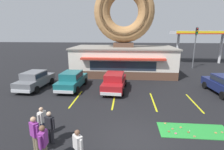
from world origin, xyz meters
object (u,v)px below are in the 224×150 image
(golf_ball, at_px, (190,131))
(car_grey, at_px, (35,79))
(car_red, at_px, (114,81))
(pedestrian_beanie_man, at_px, (43,143))
(car_teal, at_px, (72,79))
(trash_bin, at_px, (78,74))
(pedestrian_hooded_kid, at_px, (78,147))
(pedestrian_leather_jacket_man, at_px, (50,126))
(pedestrian_blue_sweater_man, at_px, (42,120))
(traffic_light_pole, at_px, (195,42))
(pedestrian_clipboard_woman, at_px, (35,133))

(golf_ball, bearing_deg, car_grey, 151.66)
(car_red, bearing_deg, pedestrian_beanie_man, -102.68)
(golf_ball, relative_size, pedestrian_beanie_man, 0.02)
(car_teal, height_order, trash_bin, car_teal)
(golf_ball, xyz_separation_m, pedestrian_hooded_kid, (-5.19, -2.86, 0.81))
(pedestrian_hooded_kid, relative_size, pedestrian_leather_jacket_man, 0.98)
(pedestrian_blue_sweater_man, height_order, pedestrian_hooded_kid, pedestrian_hooded_kid)
(pedestrian_blue_sweater_man, distance_m, pedestrian_leather_jacket_man, 0.84)
(golf_ball, distance_m, pedestrian_blue_sweater_man, 7.64)
(pedestrian_blue_sweater_man, relative_size, pedestrian_leather_jacket_man, 0.97)
(pedestrian_hooded_kid, bearing_deg, car_red, 85.54)
(car_teal, bearing_deg, car_red, -2.36)
(pedestrian_beanie_man, xyz_separation_m, traffic_light_pole, (12.69, 20.10, 2.77))
(car_grey, xyz_separation_m, car_teal, (3.48, 0.17, 0.00))
(golf_ball, xyz_separation_m, traffic_light_pole, (6.13, 17.24, 3.66))
(pedestrian_clipboard_woman, xyz_separation_m, traffic_light_pole, (13.34, 19.55, 2.74))
(car_red, xyz_separation_m, pedestrian_hooded_kid, (-0.72, -9.28, -0.01))
(car_grey, bearing_deg, pedestrian_clipboard_woman, -61.79)
(car_grey, bearing_deg, pedestrian_hooded_kid, -54.18)
(pedestrian_clipboard_woman, xyz_separation_m, trash_bin, (-1.71, 12.44, -0.47))
(trash_bin, bearing_deg, pedestrian_hooded_kid, -74.00)
(golf_ball, xyz_separation_m, car_red, (-4.47, 6.42, 0.82))
(pedestrian_leather_jacket_man, bearing_deg, car_red, 73.06)
(car_teal, bearing_deg, pedestrian_hooded_kid, -71.19)
(car_teal, bearing_deg, trash_bin, 98.18)
(car_grey, distance_m, pedestrian_beanie_man, 10.70)
(golf_ball, relative_size, car_grey, 0.01)
(pedestrian_blue_sweater_man, bearing_deg, trash_bin, 97.10)
(golf_ball, xyz_separation_m, pedestrian_beanie_man, (-6.56, -2.87, 0.89))
(trash_bin, distance_m, traffic_light_pole, 16.95)
(pedestrian_hooded_kid, distance_m, pedestrian_clipboard_woman, 2.09)
(car_teal, bearing_deg, pedestrian_blue_sweater_man, -83.42)
(pedestrian_beanie_man, relative_size, traffic_light_pole, 0.29)
(car_red, relative_size, car_teal, 1.01)
(car_grey, bearing_deg, trash_bin, 51.49)
(car_grey, height_order, pedestrian_hooded_kid, car_grey)
(car_red, height_order, traffic_light_pole, traffic_light_pole)
(golf_ball, height_order, car_teal, car_teal)
(car_grey, bearing_deg, car_red, 0.03)
(pedestrian_beanie_man, bearing_deg, car_grey, 119.87)
(pedestrian_hooded_kid, xyz_separation_m, traffic_light_pole, (11.32, 20.10, 2.85))
(car_red, relative_size, pedestrian_blue_sweater_man, 2.99)
(traffic_light_pole, bearing_deg, car_teal, -143.75)
(pedestrian_clipboard_woman, bearing_deg, car_red, 72.57)
(pedestrian_blue_sweater_man, xyz_separation_m, trash_bin, (-1.39, 11.14, -0.35))
(traffic_light_pole, bearing_deg, car_red, -134.41)
(pedestrian_clipboard_woman, bearing_deg, pedestrian_hooded_kid, -15.41)
(car_grey, bearing_deg, pedestrian_leather_jacket_man, -57.90)
(traffic_light_pole, bearing_deg, pedestrian_leather_jacket_man, -124.74)
(pedestrian_blue_sweater_man, relative_size, trash_bin, 1.59)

